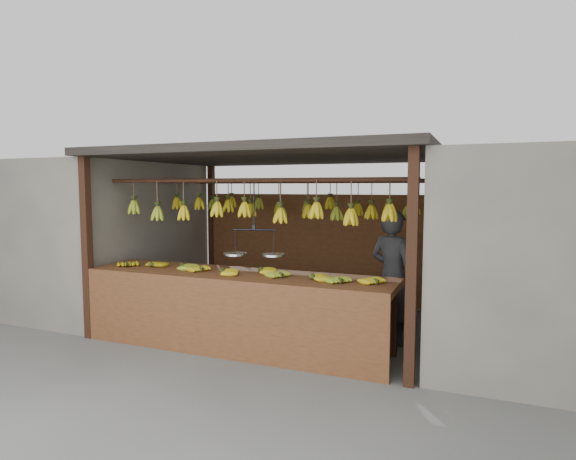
% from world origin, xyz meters
% --- Properties ---
extents(ground, '(80.00, 80.00, 0.00)m').
position_xyz_m(ground, '(0.00, 0.00, 0.00)').
color(ground, '#5B5B57').
extents(stall, '(4.30, 3.30, 2.40)m').
position_xyz_m(stall, '(0.00, 0.33, 1.97)').
color(stall, black).
rests_on(stall, ground).
extents(neighbor_left, '(3.00, 3.00, 2.30)m').
position_xyz_m(neighbor_left, '(-3.60, 0.00, 1.15)').
color(neighbor_left, slate).
rests_on(neighbor_left, ground).
extents(counter, '(3.81, 0.87, 0.96)m').
position_xyz_m(counter, '(-0.09, -1.24, 0.72)').
color(counter, brown).
rests_on(counter, ground).
extents(hanging_bananas, '(3.59, 2.23, 0.39)m').
position_xyz_m(hanging_bananas, '(0.00, 0.00, 1.62)').
color(hanging_bananas, '#92A523').
rests_on(hanging_bananas, ground).
extents(balance_scale, '(0.73, 0.39, 0.90)m').
position_xyz_m(balance_scale, '(0.10, -1.00, 1.17)').
color(balance_scale, black).
rests_on(balance_scale, ground).
extents(vendor, '(0.71, 0.61, 1.65)m').
position_xyz_m(vendor, '(1.60, -0.22, 0.82)').
color(vendor, '#262628').
rests_on(vendor, ground).
extents(bag_bundles, '(0.08, 0.26, 1.22)m').
position_xyz_m(bag_bundles, '(1.94, 1.35, 1.00)').
color(bag_bundles, yellow).
rests_on(bag_bundles, ground).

